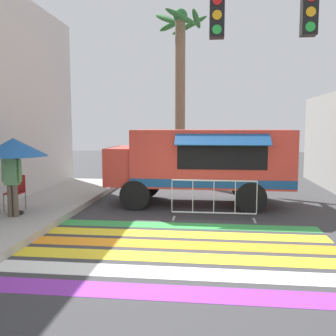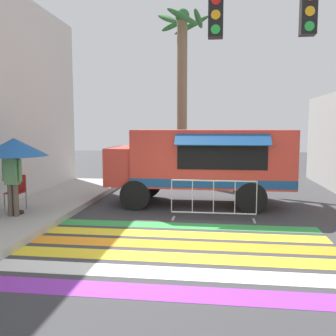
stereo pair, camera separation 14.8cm
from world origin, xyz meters
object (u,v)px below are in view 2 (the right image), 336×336
Objects in this scene: barricade_front at (213,200)px; palm_tree at (182,76)px; folding_chair at (17,189)px; vendor_person at (12,178)px; traffic_signal_pole at (308,47)px; patio_umbrella at (14,147)px; food_truck at (198,160)px.

barricade_front is 7.81m from palm_tree.
folding_chair reaches higher than barricade_front.
vendor_person is 0.78× the size of barricade_front.
palm_tree is (-3.38, 7.79, 0.50)m from traffic_signal_pole.
traffic_signal_pole is 7.44m from patio_umbrella.
vendor_person is at bearing -115.95° from palm_tree.
food_truck is 0.98× the size of traffic_signal_pole.
food_truck reaches higher than vendor_person.
food_truck is 2.81× the size of patio_umbrella.
food_truck is at bearing 126.96° from traffic_signal_pole.
vendor_person is (-7.01, 0.34, -2.94)m from traffic_signal_pole.
food_truck is at bearing 29.61° from patio_umbrella.
patio_umbrella is at bearing -72.74° from folding_chair.
palm_tree is (3.62, 7.44, 3.44)m from vendor_person.
traffic_signal_pole is at bearing -33.21° from barricade_front.
barricade_front is (5.13, 0.66, -1.38)m from patio_umbrella.
barricade_front is at bearing -7.58° from folding_chair.
vendor_person reaches higher than barricade_front.
food_truck is 3.21× the size of vendor_person.
barricade_front is (-1.95, 1.28, -3.58)m from traffic_signal_pole.
palm_tree is (-1.44, 6.51, 4.08)m from barricade_front.
food_truck is 5.62m from palm_tree.
food_truck is 0.76× the size of palm_tree.
food_truck reaches higher than folding_chair.
barricade_front is at bearing 146.79° from traffic_signal_pole.
patio_umbrella is 2.07× the size of folding_chair.
vendor_person is at bearing 177.19° from traffic_signal_pole.
patio_umbrella is 0.27× the size of palm_tree.
food_truck is 5.37m from folding_chair.
barricade_front is at bearing 2.22° from vendor_person.
patio_umbrella is 5.35m from barricade_front.
patio_umbrella is 0.80m from vendor_person.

